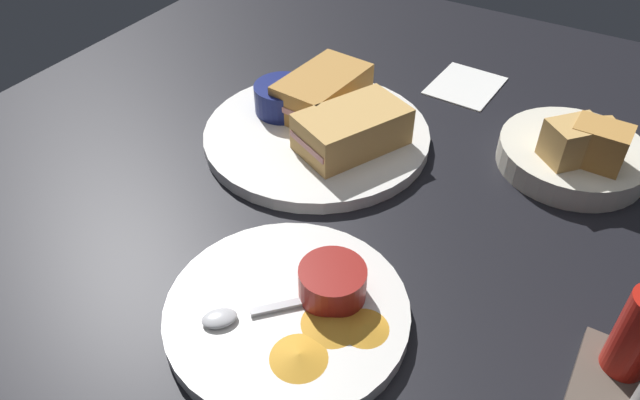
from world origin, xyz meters
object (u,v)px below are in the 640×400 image
(ramekin_dark_sauce, at_px, (283,97))
(spoon_by_dark_ramekin, at_px, (304,129))
(spoon_by_gravy_ramekin, at_px, (234,315))
(plate_chips_companion, at_px, (287,312))
(sandwich_half_near, at_px, (352,129))
(plate_sandwich_main, at_px, (317,135))
(ramekin_light_gravy, at_px, (332,282))
(sandwich_half_far, at_px, (323,92))
(bread_basket_rear, at_px, (576,152))
(condiment_caddy, at_px, (640,366))

(ramekin_dark_sauce, distance_m, spoon_by_dark_ramekin, 0.06)
(spoon_by_gravy_ramekin, bearing_deg, plate_chips_companion, 136.06)
(sandwich_half_near, bearing_deg, plate_sandwich_main, -97.41)
(plate_chips_companion, distance_m, spoon_by_gravy_ramekin, 0.05)
(spoon_by_dark_ramekin, bearing_deg, sandwich_half_near, 93.67)
(sandwich_half_near, bearing_deg, ramekin_light_gravy, 24.16)
(ramekin_dark_sauce, xyz_separation_m, spoon_by_dark_ramekin, (0.03, 0.05, -0.02))
(plate_sandwich_main, bearing_deg, sandwich_half_far, -157.41)
(ramekin_light_gravy, relative_size, spoon_by_gravy_ramekin, 0.77)
(ramekin_dark_sauce, xyz_separation_m, bread_basket_rear, (-0.09, 0.36, -0.01))
(spoon_by_dark_ramekin, xyz_separation_m, condiment_caddy, (0.17, 0.42, 0.01))
(sandwich_half_near, distance_m, plate_chips_companion, 0.26)
(plate_sandwich_main, relative_size, bread_basket_rear, 1.65)
(ramekin_dark_sauce, height_order, condiment_caddy, condiment_caddy)
(ramekin_dark_sauce, height_order, spoon_by_dark_ramekin, ramekin_dark_sauce)
(ramekin_light_gravy, height_order, condiment_caddy, condiment_caddy)
(sandwich_half_far, distance_m, bread_basket_rear, 0.32)
(spoon_by_dark_ramekin, height_order, bread_basket_rear, bread_basket_rear)
(spoon_by_gravy_ramekin, relative_size, bread_basket_rear, 0.47)
(plate_chips_companion, xyz_separation_m, condiment_caddy, (-0.08, 0.28, 0.03))
(ramekin_light_gravy, bearing_deg, plate_sandwich_main, -146.00)
(plate_sandwich_main, height_order, spoon_by_dark_ramekin, spoon_by_dark_ramekin)
(condiment_caddy, bearing_deg, sandwich_half_far, -118.00)
(ramekin_dark_sauce, xyz_separation_m, plate_chips_companion, (0.28, 0.19, -0.03))
(plate_sandwich_main, height_order, ramekin_light_gravy, ramekin_light_gravy)
(sandwich_half_near, bearing_deg, plate_chips_companion, 15.48)
(plate_chips_companion, bearing_deg, ramekin_dark_sauce, -146.18)
(plate_sandwich_main, height_order, sandwich_half_far, sandwich_half_far)
(plate_sandwich_main, bearing_deg, ramekin_dark_sauce, -106.41)
(sandwich_half_far, bearing_deg, plate_chips_companion, 25.08)
(sandwich_half_near, xyz_separation_m, plate_chips_companion, (0.25, 0.07, -0.03))
(sandwich_half_far, xyz_separation_m, ramekin_light_gravy, (0.28, 0.17, -0.01))
(spoon_by_dark_ramekin, distance_m, plate_chips_companion, 0.28)
(ramekin_dark_sauce, relative_size, ramekin_light_gravy, 1.21)
(ramekin_light_gravy, xyz_separation_m, bread_basket_rear, (-0.33, 0.14, -0.01))
(ramekin_dark_sauce, bearing_deg, condiment_caddy, 67.37)
(ramekin_light_gravy, distance_m, bread_basket_rear, 0.36)
(spoon_by_gravy_ramekin, bearing_deg, ramekin_light_gravy, 138.03)
(plate_sandwich_main, relative_size, sandwich_half_near, 1.91)
(spoon_by_dark_ramekin, bearing_deg, condiment_caddy, 68.35)
(bread_basket_rear, bearing_deg, sandwich_half_far, -80.39)
(spoon_by_dark_ramekin, relative_size, plate_chips_companion, 0.41)
(spoon_by_dark_ramekin, bearing_deg, ramekin_light_gravy, 37.33)
(spoon_by_dark_ramekin, xyz_separation_m, ramekin_light_gravy, (0.21, 0.16, 0.01))
(plate_chips_companion, xyz_separation_m, ramekin_light_gravy, (-0.03, 0.03, 0.03))
(sandwich_half_near, distance_m, ramekin_light_gravy, 0.24)
(spoon_by_dark_ramekin, distance_m, condiment_caddy, 0.45)
(sandwich_half_near, relative_size, sandwich_half_far, 1.08)
(ramekin_light_gravy, distance_m, spoon_by_gravy_ramekin, 0.09)
(bread_basket_rear, bearing_deg, spoon_by_dark_ramekin, -69.44)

